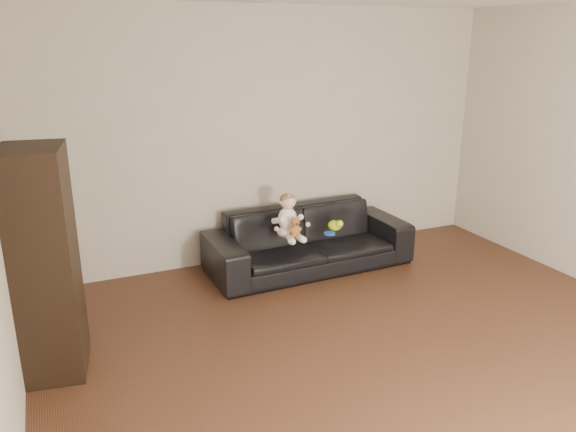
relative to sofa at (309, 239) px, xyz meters
name	(u,v)px	position (x,y,z in m)	size (l,w,h in m)	color
floor	(426,389)	(-0.19, -2.25, -0.30)	(5.50, 5.50, 0.00)	#482919
wall_back	(272,137)	(-0.19, 0.50, 1.00)	(5.00, 5.00, 0.00)	#B6AC98
sofa	(309,239)	(0.00, 0.00, 0.00)	(2.08, 0.81, 0.61)	black
cabinet	(44,264)	(-2.47, -0.95, 0.50)	(0.40, 0.56, 1.62)	black
shelf_item	(40,213)	(-2.45, -0.95, 0.87)	(0.18, 0.25, 0.28)	silver
baby	(289,219)	(-0.28, -0.11, 0.29)	(0.30, 0.37, 0.44)	#F8D3D1
teddy_bear	(295,227)	(-0.27, -0.25, 0.25)	(0.11, 0.11, 0.19)	#A3612E
toy_green	(334,226)	(0.24, -0.11, 0.15)	(0.13, 0.15, 0.10)	#C1E81B
toy_rattle	(338,226)	(0.29, -0.10, 0.13)	(0.07, 0.07, 0.07)	#D65419
toy_blue_disc	(330,233)	(0.14, -0.19, 0.10)	(0.11, 0.11, 0.02)	blue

